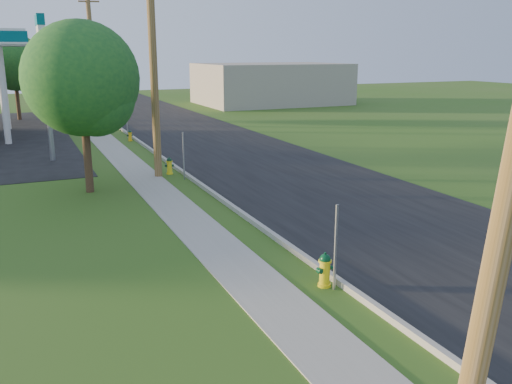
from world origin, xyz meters
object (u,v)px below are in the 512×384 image
price_pylon (42,46)px  tree_verge (85,83)px  hydrant_mid (169,166)px  utility_pole_far (93,57)px  tree_lot (15,64)px  hydrant_far (130,135)px  utility_pole_mid (153,58)px  hydrant_near (325,270)px

price_pylon → tree_verge: bearing=-82.2°
hydrant_mid → utility_pole_far: bearing=91.8°
tree_lot → hydrant_far: (5.78, -13.76, -3.90)m
tree_verge → hydrant_mid: tree_verge is taller
utility_pole_mid → utility_pole_far: 18.00m
utility_pole_mid → utility_pole_far: bearing=90.0°
utility_pole_far → hydrant_mid: size_ratio=12.48×
tree_lot → hydrant_far: size_ratio=9.68×
price_pylon → tree_lot: bearing=93.5°
hydrant_far → hydrant_mid: bearing=-91.1°
utility_pole_far → tree_lot: bearing=131.2°
tree_verge → hydrant_mid: (3.50, 1.85, -3.71)m
hydrant_far → price_pylon: bearing=-136.1°
hydrant_near → hydrant_mid: bearing=90.8°
hydrant_mid → hydrant_far: 9.72m
hydrant_mid → hydrant_far: size_ratio=1.12×
tree_verge → tree_lot: size_ratio=0.97×
utility_pole_far → hydrant_near: (0.74, -30.56, -4.40)m
tree_verge → hydrant_near: tree_verge is taller
tree_verge → hydrant_mid: 5.42m
tree_lot → hydrant_far: 15.42m
tree_verge → hydrant_near: (3.68, -10.98, -3.68)m
hydrant_near → hydrant_far: 22.55m
tree_verge → utility_pole_mid: bearing=28.2°
utility_pole_mid → tree_lot: size_ratio=1.49×
utility_pole_mid → price_pylon: bearing=125.3°
utility_pole_mid → hydrant_mid: utility_pole_mid is taller
hydrant_mid → hydrant_far: hydrant_mid is taller
tree_verge → hydrant_mid: bearing=27.8°
tree_lot → hydrant_near: (5.77, -36.30, -3.83)m
utility_pole_mid → tree_lot: (-5.02, 23.74, -0.72)m
hydrant_mid → tree_lot: bearing=103.4°
utility_pole_mid → price_pylon: 6.76m
price_pylon → hydrant_mid: (4.46, -5.23, -5.06)m
hydrant_near → price_pylon: bearing=104.4°
utility_pole_mid → tree_verge: bearing=-151.8°
tree_verge → hydrant_near: 12.15m
utility_pole_far → hydrant_far: (0.76, -8.01, -4.47)m
tree_lot → hydrant_mid: size_ratio=8.62×
utility_pole_mid → hydrant_far: bearing=85.7°
tree_lot → tree_verge: bearing=-85.3°
tree_verge → hydrant_far: 12.70m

